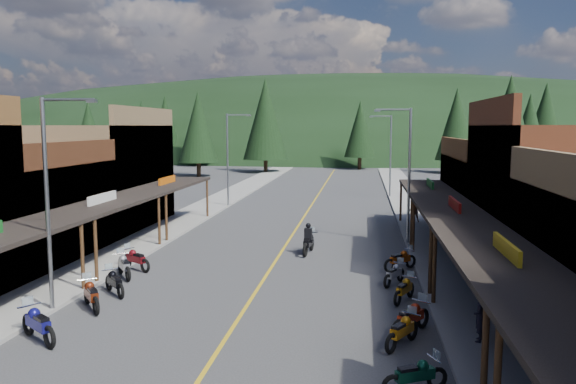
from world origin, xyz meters
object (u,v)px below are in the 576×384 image
(streetlight_0, at_px, (50,195))
(shop_east_2, at_px, (570,202))
(streetlight_2, at_px, (407,169))
(pine_1, at_px, (198,124))
(pine_2, at_px, (265,119))
(pine_8, at_px, (142,134))
(pine_9, at_px, (529,131))
(bike_east_3, at_px, (415,374))
(shop_east_3, at_px, (512,197))
(bike_west_6, at_px, (114,281))
(bike_east_7, at_px, (394,273))
(pedestrian_east_a, at_px, (480,317))
(pine_0, at_px, (89,129))
(shop_west_2, at_px, (11,211))
(shop_west_3, at_px, (96,176))
(bike_east_8, at_px, (400,259))
(bike_east_4, at_px, (402,330))
(streetlight_3, at_px, (389,152))
(bike_west_7, at_px, (124,265))
(pine_4, at_px, (456,124))
(rider_on_bike, at_px, (309,241))
(pine_10, at_px, (198,127))
(bike_west_5, at_px, (91,294))
(bike_east_5, at_px, (411,317))
(bike_west_8, at_px, (136,258))
(bike_east_6, at_px, (404,288))
(streetlight_1, at_px, (229,155))
(pedestrian_east_b, at_px, (414,211))
(pine_11, at_px, (510,124))
(pine_7, at_px, (165,124))
(pine_3, at_px, (360,129))
(pine_5, at_px, (545,120))

(streetlight_0, bearing_deg, shop_east_2, 20.37)
(streetlight_2, distance_m, pine_1, 69.35)
(pine_2, bearing_deg, pine_8, -123.69)
(pine_9, relative_size, bike_east_3, 5.72)
(shop_east_3, bearing_deg, bike_east_3, -109.72)
(shop_east_3, distance_m, bike_west_6, 24.61)
(bike_east_7, height_order, pedestrian_east_a, pedestrian_east_a)
(pine_0, distance_m, pine_9, 66.22)
(shop_west_2, distance_m, shop_west_3, 9.65)
(pine_2, distance_m, bike_east_8, 58.79)
(bike_east_4, relative_size, pedestrian_east_a, 1.25)
(streetlight_3, bearing_deg, bike_west_7, -113.32)
(streetlight_0, bearing_deg, streetlight_3, 68.88)
(pine_4, relative_size, rider_on_bike, 5.22)
(bike_east_4, bearing_deg, pine_10, 143.95)
(pine_1, xyz_separation_m, bike_west_5, (18.22, -75.52, -6.61))
(bike_east_5, bearing_deg, shop_west_2, -165.90)
(bike_west_5, height_order, bike_west_7, bike_west_5)
(pine_8, xyz_separation_m, bike_east_8, (28.28, -38.00, -5.41))
(streetlight_2, xyz_separation_m, pine_1, (-30.95, 62.00, 2.78))
(bike_west_8, height_order, bike_east_3, bike_west_8)
(bike_west_5, bearing_deg, rider_on_bike, 16.43)
(streetlight_0, height_order, bike_east_6, streetlight_0)
(pine_8, distance_m, rider_on_bike, 42.57)
(streetlight_1, bearing_deg, pine_0, 129.56)
(bike_west_5, bearing_deg, pine_10, 63.85)
(pine_10, height_order, pedestrian_east_b, pine_10)
(pine_11, height_order, rider_on_bike, pine_11)
(shop_west_3, relative_size, streetlight_3, 1.36)
(streetlight_2, distance_m, pine_7, 78.42)
(streetlight_0, bearing_deg, pedestrian_east_a, -4.76)
(bike_west_6, distance_m, bike_east_8, 13.25)
(pine_4, distance_m, pedestrian_east_b, 46.24)
(bike_west_6, relative_size, bike_east_3, 1.08)
(streetlight_3, relative_size, pine_3, 0.73)
(pine_5, distance_m, bike_west_7, 83.82)
(bike_west_6, bearing_deg, pine_3, 38.86)
(streetlight_1, bearing_deg, bike_east_5, -65.47)
(streetlight_2, xyz_separation_m, pine_10, (-24.95, 42.00, 2.32))
(streetlight_0, xyz_separation_m, pine_10, (-11.05, 56.00, 2.32))
(bike_east_6, bearing_deg, bike_east_7, 122.17)
(pine_0, xyz_separation_m, pine_9, (64.00, -17.00, -0.10))
(shop_east_3, distance_m, pedestrian_east_a, 19.45)
(rider_on_bike, bearing_deg, bike_east_6, -53.12)
(bike_east_5, bearing_deg, pine_9, 107.49)
(shop_east_2, height_order, streetlight_1, shop_east_2)
(pine_7, bearing_deg, pine_3, -15.52)
(pedestrian_east_a, bearing_deg, shop_west_2, -97.58)
(pine_5, xyz_separation_m, bike_west_7, (-40.43, -73.05, -7.38))
(streetlight_1, bearing_deg, shop_west_3, -122.56)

